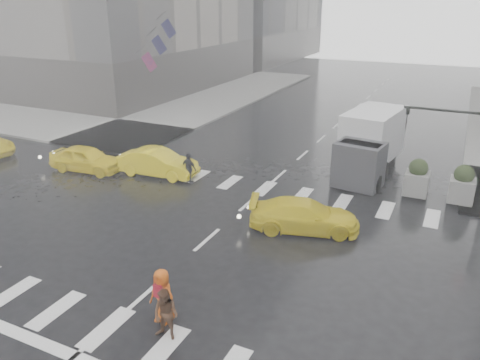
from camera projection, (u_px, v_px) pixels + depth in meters
The scene contains 15 objects.
ground at pixel (207, 240), 18.80m from camera, with size 120.00×120.00×0.00m, color black.
sidewalk_nw at pixel (112, 107), 41.33m from camera, with size 35.00×35.00×0.15m, color gray.
road_markings at pixel (207, 240), 18.80m from camera, with size 18.00×48.00×0.01m, color silver, non-canonical shape.
traffic_signal_pole at pixel (471, 139), 20.71m from camera, with size 4.45×0.42×4.50m.
planter_west at pixel (417, 178), 22.50m from camera, with size 1.10×1.10×1.80m.
planter_mid at pixel (462, 185), 21.69m from camera, with size 1.10×1.10×1.80m.
flag_cluster at pixel (156, 42), 38.36m from camera, with size 2.87×3.06×4.69m.
pedestrian_brown at pixel (166, 315), 13.11m from camera, with size 0.77×0.60×1.58m, color #422717.
pedestrian_orange at pixel (162, 296), 13.81m from camera, with size 0.88×0.61×1.73m.
pedestrian_far_a at pixel (189, 168), 24.26m from camera, with size 0.96×0.58×1.64m, color black.
pedestrian_far_b at pixel (363, 166), 24.40m from camera, with size 1.15×0.64×1.79m, color black.
taxi_front at pixel (86, 159), 26.02m from camera, with size 1.68×4.18×1.42m, color yellow.
taxi_mid at pixel (158, 163), 25.36m from camera, with size 1.53×4.39×1.45m, color yellow.
taxi_rear at pixel (304, 215), 19.38m from camera, with size 1.84×4.00×1.32m, color yellow.
box_truck at pixel (369, 142), 25.23m from camera, with size 2.37×6.33×3.36m.
Camera 1 is at (8.41, -14.41, 9.09)m, focal length 35.00 mm.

